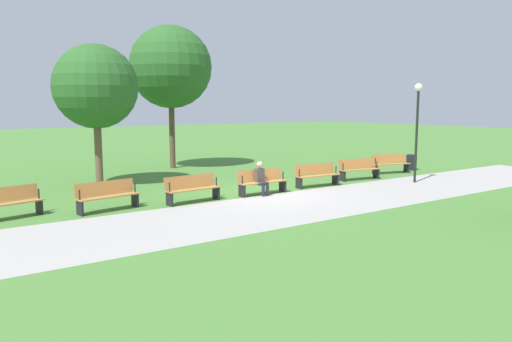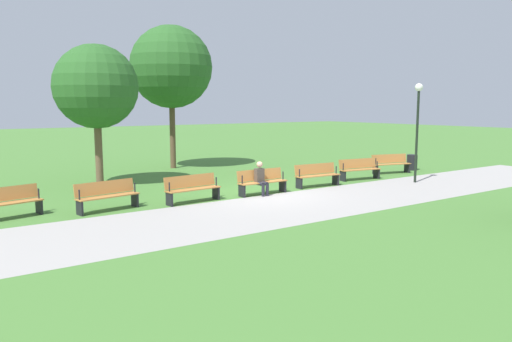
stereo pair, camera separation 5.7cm
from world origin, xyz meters
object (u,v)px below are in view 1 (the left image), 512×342
lamp_post (417,114)px  trash_bin (411,162)px  bench_4 (192,188)px  bench_6 (6,202)px  person_seated (261,177)px  bench_5 (107,195)px  bench_0 (390,163)px  bench_1 (359,169)px  tree_0 (171,67)px  bench_2 (317,174)px  bench_3 (262,181)px  tree_1 (96,87)px

lamp_post → trash_bin: lamp_post is taller
bench_4 → bench_6: size_ratio=0.99×
trash_bin → bench_6: bearing=0.6°
person_seated → lamp_post: (-6.93, 1.30, 2.18)m
bench_5 → person_seated: size_ratio=1.64×
trash_bin → bench_0: bearing=5.6°
bench_1 → tree_0: tree_0 is taller
person_seated → tree_0: size_ratio=0.17×
bench_2 → tree_0: bearing=-71.6°
bench_4 → bench_3: bearing=173.2°
bench_2 → person_seated: (2.88, 0.25, 0.16)m
bench_3 → tree_0: (-0.63, -8.64, 4.57)m
bench_1 → bench_6: 13.61m
trash_bin → bench_2: bearing=8.1°
bench_4 → trash_bin: bearing=-179.9°
bench_6 → trash_bin: bearing=167.0°
tree_0 → tree_1: 5.96m
bench_0 → bench_6: same height
bench_6 → trash_bin: bench_6 is taller
bench_2 → bench_5: 8.20m
bench_1 → bench_4: same height
bench_2 → bench_4: (5.47, 0.00, 0.00)m
bench_2 → lamp_post: lamp_post is taller
bench_1 → bench_3: bearing=13.5°
bench_0 → tree_0: bearing=-32.1°
bench_1 → tree_0: size_ratio=0.28×
bench_0 → bench_6: 16.28m
bench_0 → bench_5: same height
person_seated → bench_0: bearing=-172.4°
bench_4 → lamp_post: (-9.52, 1.56, 2.34)m
bench_0 → bench_5: (13.60, 0.53, 0.00)m
bench_0 → tree_1: 13.48m
bench_6 → bench_0: bearing=166.5°
bench_5 → tree_0: size_ratio=0.28×
bench_5 → bench_4: bearing=164.3°
bench_0 → bench_4: (10.88, 0.85, 0.00)m
bench_2 → bench_3: bearing=6.8°
bench_5 → tree_1: 6.08m
bench_3 → bench_5: (5.46, -0.43, 0.00)m
bench_5 → lamp_post: size_ratio=0.48×
bench_5 → bench_6: size_ratio=1.00×
bench_1 → tree_1: tree_1 is taller
bench_4 → trash_bin: (-12.69, -1.03, -0.10)m
bench_3 → tree_1: tree_1 is taller
bench_5 → bench_6: bearing=-20.2°
bench_3 → bench_5: 5.47m
bench_1 → bench_6: bearing=6.8°
bench_4 → tree_0: (-3.37, -8.54, 4.57)m
person_seated → bench_5: bearing=-6.2°
bench_4 → bench_5: size_ratio=0.99×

